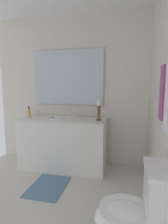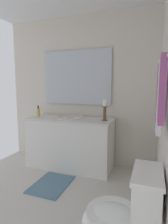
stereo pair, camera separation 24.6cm
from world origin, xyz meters
The scene contains 10 objects.
floor centered at (0.00, 0.00, -0.01)m, with size 3.12×2.61×0.02m, color beige.
wall_left centered at (-1.56, 0.00, 1.23)m, with size 0.04×2.61×2.45m, color silver.
vanity_cabinet centered at (-1.23, -0.02, 0.40)m, with size 0.58×1.38×0.80m.
sink_basin centered at (-1.23, -0.02, 0.76)m, with size 0.40×0.40×0.24m.
mirror centered at (-1.51, -0.02, 1.45)m, with size 0.02×1.19×0.90m, color silver.
candle_holder_tall centered at (-1.20, 0.55, 0.97)m, with size 0.09×0.09×0.31m.
soap_bottle centered at (-1.22, -0.60, 0.88)m, with size 0.06×0.06×0.18m.
toilet centered at (0.21, 1.02, 0.37)m, with size 0.39×0.54×0.75m.
towel_near_vanity centered at (-0.14, 1.23, 1.24)m, with size 0.15×0.03×0.45m, color #A54C8C.
bath_mat centered at (-0.61, -0.02, 0.01)m, with size 0.60×0.44×0.02m, color slate.
Camera 1 is at (1.49, 0.94, 1.29)m, focal length 29.76 mm.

